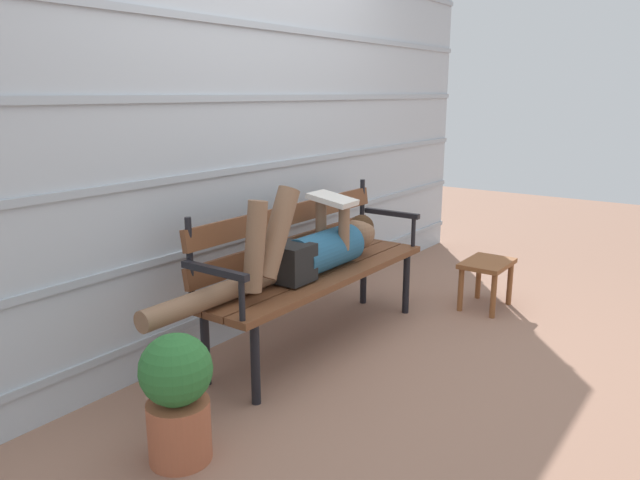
{
  "coord_description": "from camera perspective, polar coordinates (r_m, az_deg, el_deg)",
  "views": [
    {
      "loc": [
        -2.62,
        -1.8,
        1.41
      ],
      "look_at": [
        0.0,
        0.1,
        0.62
      ],
      "focal_mm": 33.66,
      "sensor_mm": 36.0,
      "label": 1
    }
  ],
  "objects": [
    {
      "name": "reclining_person",
      "position": [
        3.25,
        -1.12,
        -0.93
      ],
      "size": [
        1.69,
        0.26,
        0.54
      ],
      "color": "#23567A"
    },
    {
      "name": "ground_plane",
      "position": [
        3.48,
        1.34,
        -10.16
      ],
      "size": [
        12.0,
        12.0,
        0.0
      ],
      "primitive_type": "plane",
      "color": "#936B56"
    },
    {
      "name": "house_siding",
      "position": [
        3.55,
        -6.57,
        10.08
      ],
      "size": [
        5.27,
        0.08,
        2.37
      ],
      "color": "#B2BCC6",
      "rests_on": "ground"
    },
    {
      "name": "potted_plant",
      "position": [
        2.45,
        -13.42,
        -14.09
      ],
      "size": [
        0.28,
        0.28,
        0.53
      ],
      "color": "#AD5B3D",
      "rests_on": "ground"
    },
    {
      "name": "park_bench",
      "position": [
        3.4,
        -0.89,
        -2.06
      ],
      "size": [
        1.67,
        0.44,
        0.85
      ],
      "color": "brown",
      "rests_on": "ground"
    },
    {
      "name": "footstool",
      "position": [
        4.16,
        15.56,
        -2.84
      ],
      "size": [
        0.39,
        0.28,
        0.32
      ],
      "color": "brown",
      "rests_on": "ground"
    }
  ]
}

